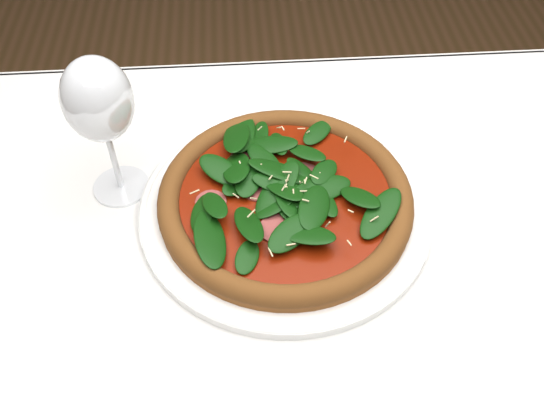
{
  "coord_description": "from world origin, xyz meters",
  "views": [
    {
      "loc": [
        -0.12,
        -0.41,
        1.33
      ],
      "look_at": [
        -0.08,
        0.08,
        0.77
      ],
      "focal_mm": 40.0,
      "sensor_mm": 36.0,
      "label": 1
    }
  ],
  "objects": [
    {
      "name": "dining_table",
      "position": [
        0.0,
        0.0,
        0.65
      ],
      "size": [
        1.21,
        0.81,
        0.75
      ],
      "color": "white",
      "rests_on": "ground"
    },
    {
      "name": "plate",
      "position": [
        -0.07,
        0.09,
        0.76
      ],
      "size": [
        0.36,
        0.36,
        0.02
      ],
      "color": "white",
      "rests_on": "dining_table"
    },
    {
      "name": "pizza",
      "position": [
        -0.07,
        0.09,
        0.78
      ],
      "size": [
        0.35,
        0.35,
        0.04
      ],
      "rotation": [
        0.0,
        0.0,
        0.12
      ],
      "color": "#985024",
      "rests_on": "plate"
    },
    {
      "name": "wine_glass",
      "position": [
        -0.28,
        0.14,
        0.89
      ],
      "size": [
        0.08,
        0.08,
        0.2
      ],
      "color": "white",
      "rests_on": "dining_table"
    }
  ]
}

